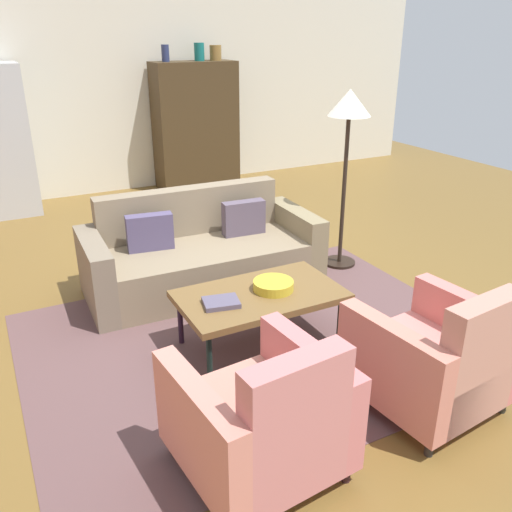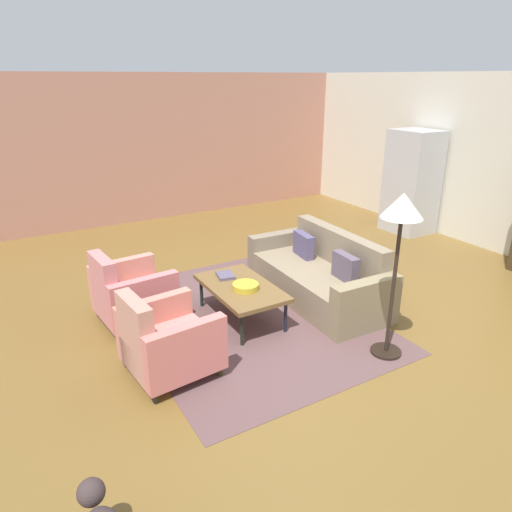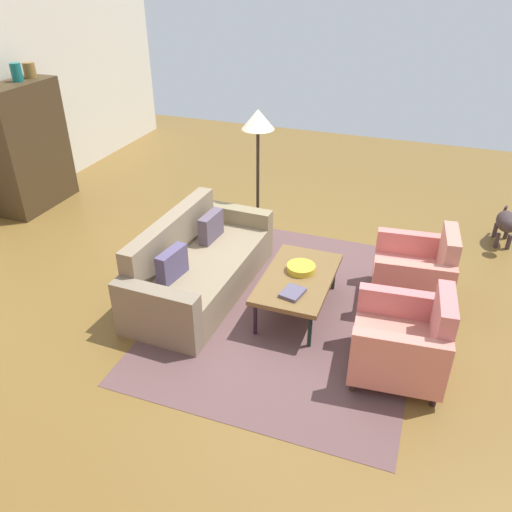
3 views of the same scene
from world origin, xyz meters
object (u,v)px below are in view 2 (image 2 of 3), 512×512
at_px(armchair_right, 164,343).
at_px(fruit_bowl, 246,286).
at_px(floor_lamp, 401,221).
at_px(couch, 321,276).
at_px(coffee_table, 241,289).
at_px(refrigerator, 412,182).
at_px(book_stack, 225,275).
at_px(armchair_left, 129,295).

relative_size(armchair_right, fruit_bowl, 2.92).
relative_size(armchair_right, floor_lamp, 0.51).
height_order(couch, coffee_table, couch).
relative_size(armchair_right, refrigerator, 0.48).
relative_size(book_stack, floor_lamp, 0.16).
distance_m(coffee_table, refrigerator, 4.60).
height_order(couch, fruit_bowl, couch).
relative_size(armchair_left, fruit_bowl, 2.92).
bearing_deg(coffee_table, armchair_right, -62.51).
height_order(coffee_table, book_stack, book_stack).
bearing_deg(floor_lamp, couch, 170.84).
height_order(armchair_right, floor_lamp, floor_lamp).
height_order(armchair_left, fruit_bowl, armchair_left).
bearing_deg(armchair_left, coffee_table, 57.86).
xyz_separation_m(armchair_left, fruit_bowl, (0.71, 1.17, 0.12)).
distance_m(armchair_left, armchair_right, 1.20).
relative_size(couch, coffee_table, 1.77).
relative_size(couch, armchair_left, 2.42).
bearing_deg(book_stack, armchair_left, -103.20).
distance_m(armchair_left, floor_lamp, 3.13).
height_order(coffee_table, floor_lamp, floor_lamp).
bearing_deg(armchair_left, couch, 70.62).
bearing_deg(fruit_bowl, coffee_table, 180.00).
distance_m(armchair_right, book_stack, 1.47).
relative_size(coffee_table, book_stack, 4.27).
relative_size(armchair_left, armchair_right, 1.00).
distance_m(couch, armchair_left, 2.43).
bearing_deg(armchair_left, book_stack, 71.66).
bearing_deg(book_stack, floor_lamp, 29.54).
height_order(armchair_left, floor_lamp, floor_lamp).
bearing_deg(armchair_right, fruit_bowl, 107.30).
distance_m(coffee_table, armchair_left, 1.31).
bearing_deg(refrigerator, couch, -65.35).
bearing_deg(fruit_bowl, couch, 95.22).
height_order(refrigerator, floor_lamp, refrigerator).
distance_m(couch, armchair_right, 2.43).
bearing_deg(fruit_bowl, refrigerator, 109.72).
bearing_deg(floor_lamp, armchair_right, -111.09).
xyz_separation_m(fruit_bowl, book_stack, (-0.44, -0.04, -0.02)).
bearing_deg(couch, floor_lamp, 172.70).
distance_m(coffee_table, fruit_bowl, 0.13).
bearing_deg(book_stack, couch, 74.81).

